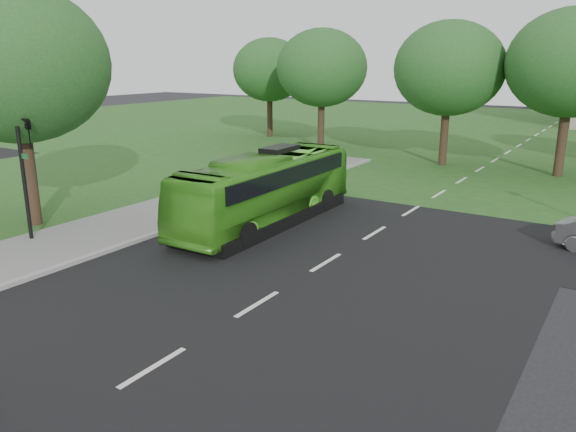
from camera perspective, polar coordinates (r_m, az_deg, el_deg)
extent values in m
plane|color=black|center=(14.61, -7.82, -11.66)|extent=(160.00, 160.00, 0.00)
cube|color=black|center=(31.69, 16.21, 2.86)|extent=(14.00, 120.00, 0.01)
cube|color=black|center=(26.14, 12.38, 0.50)|extent=(80.00, 12.00, 0.01)
cube|color=silver|center=(27.05, 13.12, 0.98)|extent=(0.15, 90.00, 0.01)
cube|color=#1D511B|center=(55.84, 23.76, 7.45)|extent=(120.00, 60.00, 0.01)
cylinder|color=black|center=(43.36, 3.37, 8.99)|extent=(0.51, 0.51, 3.39)
ellipsoid|color=#1C5422|center=(43.08, 3.47, 14.80)|extent=(6.73, 6.73, 5.72)
cylinder|color=black|center=(38.03, 15.54, 7.51)|extent=(0.51, 0.51, 3.36)
ellipsoid|color=#1C5422|center=(37.71, 16.05, 14.22)|extent=(6.92, 6.92, 5.88)
cylinder|color=black|center=(36.66, 26.00, 6.43)|extent=(0.54, 0.54, 3.61)
ellipsoid|color=#1C5422|center=(36.34, 26.89, 13.71)|extent=(7.18, 7.18, 6.11)
cylinder|color=black|center=(50.67, -1.85, 9.89)|extent=(0.49, 0.49, 3.26)
ellipsoid|color=#1C5422|center=(50.43, -1.90, 14.63)|extent=(6.39, 6.39, 5.43)
cylinder|color=black|center=(25.37, -24.69, 3.14)|extent=(0.54, 0.54, 3.61)
ellipsoid|color=#1C5422|center=(24.90, -25.93, 13.70)|extent=(7.18, 7.18, 6.10)
imported|color=green|center=(23.43, -2.20, 2.75)|extent=(2.63, 10.46, 2.90)
cylinder|color=black|center=(22.78, -25.29, 3.77)|extent=(0.14, 0.14, 5.14)
cylinder|color=black|center=(22.20, -25.40, 8.87)|extent=(0.72, 0.08, 0.08)
imported|color=black|center=(22.04, -24.88, 7.54)|extent=(0.22, 0.24, 1.03)
cube|color=#195926|center=(22.54, -25.28, 5.52)|extent=(0.51, 0.04, 0.19)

